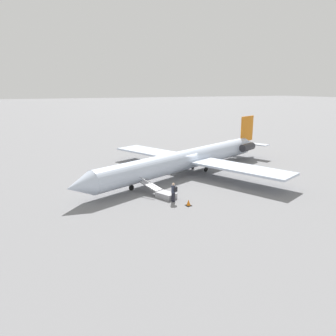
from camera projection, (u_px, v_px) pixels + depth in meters
ground_plane at (186, 174)px, 38.41m from camera, size 600.00×600.00×0.00m
airplane_main at (191, 158)px, 38.63m from camera, size 29.77×23.58×5.92m
boarding_stairs at (163, 193)px, 30.34m from camera, size 2.51×4.09×1.54m
passenger at (174, 191)px, 28.89m from camera, size 0.45×0.57×1.74m
traffic_cone_near_stairs at (189, 203)px, 28.10m from camera, size 0.49×0.49×0.54m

